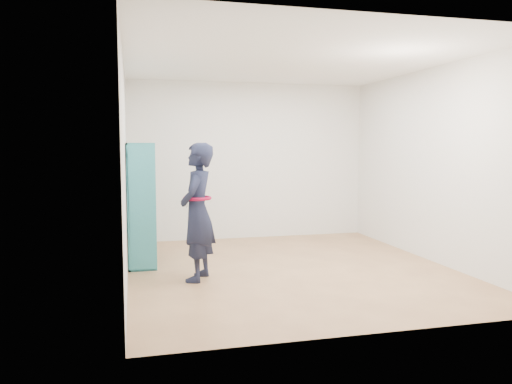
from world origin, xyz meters
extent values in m
plane|color=#8E6340|center=(0.00, 0.00, 0.00)|extent=(4.50, 4.50, 0.00)
plane|color=white|center=(0.00, 0.00, 2.60)|extent=(4.50, 4.50, 0.00)
cube|color=silver|center=(-2.00, 0.00, 1.30)|extent=(0.02, 4.50, 2.60)
cube|color=silver|center=(2.00, 0.00, 1.30)|extent=(0.02, 4.50, 2.60)
cube|color=silver|center=(0.00, 2.25, 1.30)|extent=(4.00, 0.02, 2.60)
cube|color=silver|center=(0.00, -2.25, 1.30)|extent=(4.00, 0.02, 2.60)
cube|color=teal|center=(-1.82, 0.34, 0.80)|extent=(0.35, 0.02, 1.59)
cube|color=teal|center=(-1.82, 1.51, 0.80)|extent=(0.35, 0.02, 1.59)
cube|color=teal|center=(-1.82, 0.92, 0.01)|extent=(0.35, 1.20, 0.02)
cube|color=teal|center=(-1.82, 0.92, 1.58)|extent=(0.35, 1.20, 0.02)
cube|color=teal|center=(-1.98, 0.92, 0.80)|extent=(0.02, 1.20, 1.59)
cube|color=teal|center=(-1.82, 0.73, 0.80)|extent=(0.32, 0.02, 1.54)
cube|color=teal|center=(-1.82, 1.11, 0.80)|extent=(0.32, 0.02, 1.54)
cube|color=teal|center=(-1.82, 0.92, 0.41)|extent=(0.32, 1.15, 0.02)
cube|color=teal|center=(-1.82, 0.92, 0.80)|extent=(0.32, 1.15, 0.02)
cube|color=teal|center=(-1.82, 0.92, 1.18)|extent=(0.32, 1.15, 0.02)
cube|color=beige|center=(-1.80, 0.53, 0.08)|extent=(0.22, 0.14, 0.08)
cube|color=black|center=(-1.79, 0.48, 0.54)|extent=(0.18, 0.16, 0.24)
cube|color=maroon|center=(-1.79, 0.48, 0.91)|extent=(0.18, 0.16, 0.21)
cube|color=silver|center=(-1.80, 0.53, 1.24)|extent=(0.22, 0.14, 0.08)
cube|color=navy|center=(-1.79, 0.86, 0.15)|extent=(0.18, 0.16, 0.22)
cube|color=brown|center=(-1.79, 0.86, 0.53)|extent=(0.18, 0.16, 0.21)
cube|color=#BFB28C|center=(-1.80, 0.92, 0.85)|extent=(0.22, 0.14, 0.08)
cube|color=#26594C|center=(-1.79, 0.86, 1.30)|extent=(0.18, 0.16, 0.20)
cube|color=beige|center=(-1.79, 1.24, 0.15)|extent=(0.18, 0.16, 0.23)
cube|color=black|center=(-1.80, 1.30, 0.45)|extent=(0.22, 0.14, 0.06)
cube|color=maroon|center=(-1.79, 1.24, 0.96)|extent=(0.18, 0.16, 0.30)
cube|color=silver|center=(-1.79, 1.24, 1.30)|extent=(0.18, 0.16, 0.22)
imported|color=black|center=(-1.20, -0.22, 0.80)|extent=(0.58, 0.69, 1.59)
torus|color=maroon|center=(-1.20, -0.22, 0.96)|extent=(0.43, 0.43, 0.04)
cube|color=silver|center=(-1.31, -0.09, 0.90)|extent=(0.05, 0.09, 0.14)
cube|color=black|center=(-1.31, -0.09, 0.90)|extent=(0.05, 0.09, 0.13)
camera|label=1|loc=(-1.93, -5.91, 1.56)|focal=35.00mm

